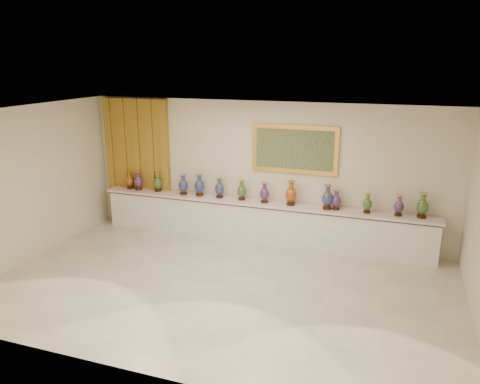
# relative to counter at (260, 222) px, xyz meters

# --- Properties ---
(ground) EXTENTS (8.00, 8.00, 0.00)m
(ground) POSITION_rel_counter_xyz_m (0.00, -2.27, -0.44)
(ground) COLOR beige
(ground) RESTS_ON ground
(room) EXTENTS (8.00, 8.00, 8.00)m
(room) POSITION_rel_counter_xyz_m (-2.44, 0.17, 1.15)
(room) COLOR beige
(room) RESTS_ON ground
(counter) EXTENTS (7.28, 0.48, 0.90)m
(counter) POSITION_rel_counter_xyz_m (0.00, 0.00, 0.00)
(counter) COLOR white
(counter) RESTS_ON ground
(vase_0) EXTENTS (0.24, 0.24, 0.40)m
(vase_0) POSITION_rel_counter_xyz_m (-3.19, 0.01, 0.64)
(vase_0) COLOR #311C0D
(vase_0) RESTS_ON counter
(vase_1) EXTENTS (0.24, 0.24, 0.43)m
(vase_1) POSITION_rel_counter_xyz_m (-2.94, -0.02, 0.66)
(vase_1) COLOR #311C0D
(vase_1) RESTS_ON counter
(vase_2) EXTENTS (0.26, 0.26, 0.43)m
(vase_2) POSITION_rel_counter_xyz_m (-2.45, 0.02, 0.66)
(vase_2) COLOR #311C0D
(vase_2) RESTS_ON counter
(vase_3) EXTENTS (0.25, 0.25, 0.47)m
(vase_3) POSITION_rel_counter_xyz_m (-1.78, -0.03, 0.67)
(vase_3) COLOR #311C0D
(vase_3) RESTS_ON counter
(vase_4) EXTENTS (0.24, 0.24, 0.50)m
(vase_4) POSITION_rel_counter_xyz_m (-1.40, -0.00, 0.69)
(vase_4) COLOR #311C0D
(vase_4) RESTS_ON counter
(vase_5) EXTENTS (0.25, 0.25, 0.45)m
(vase_5) POSITION_rel_counter_xyz_m (-0.93, 0.00, 0.67)
(vase_5) COLOR #311C0D
(vase_5) RESTS_ON counter
(vase_6) EXTENTS (0.26, 0.26, 0.43)m
(vase_6) POSITION_rel_counter_xyz_m (-0.42, 0.01, 0.66)
(vase_6) COLOR #311C0D
(vase_6) RESTS_ON counter
(vase_7) EXTENTS (0.25, 0.25, 0.44)m
(vase_7) POSITION_rel_counter_xyz_m (0.10, -0.03, 0.66)
(vase_7) COLOR #311C0D
(vase_7) RESTS_ON counter
(vase_8) EXTENTS (0.30, 0.30, 0.52)m
(vase_8) POSITION_rel_counter_xyz_m (0.67, -0.01, 0.69)
(vase_8) COLOR #311C0D
(vase_8) RESTS_ON counter
(vase_9) EXTENTS (0.30, 0.30, 0.51)m
(vase_9) POSITION_rel_counter_xyz_m (1.43, -0.04, 0.69)
(vase_9) COLOR #311C0D
(vase_9) RESTS_ON counter
(vase_10) EXTENTS (0.24, 0.24, 0.41)m
(vase_10) POSITION_rel_counter_xyz_m (1.60, -0.02, 0.65)
(vase_10) COLOR #311C0D
(vase_10) RESTS_ON counter
(vase_11) EXTENTS (0.20, 0.20, 0.40)m
(vase_11) POSITION_rel_counter_xyz_m (2.21, -0.02, 0.64)
(vase_11) COLOR #311C0D
(vase_11) RESTS_ON counter
(vase_12) EXTENTS (0.20, 0.20, 0.41)m
(vase_12) POSITION_rel_counter_xyz_m (2.80, -0.01, 0.65)
(vase_12) COLOR #311C0D
(vase_12) RESTS_ON counter
(vase_13) EXTENTS (0.29, 0.29, 0.49)m
(vase_13) POSITION_rel_counter_xyz_m (3.23, 0.01, 0.68)
(vase_13) COLOR #311C0D
(vase_13) RESTS_ON counter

